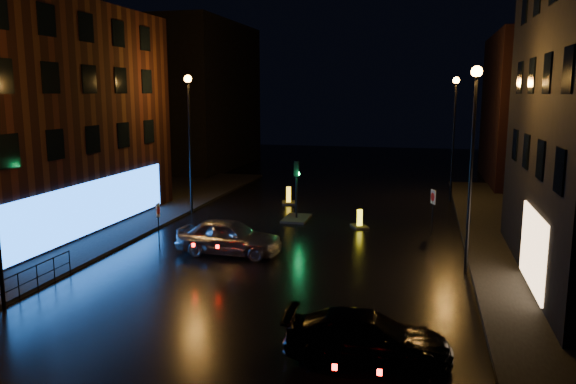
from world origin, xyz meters
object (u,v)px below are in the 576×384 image
object	(u,v)px
bollard_far	(289,200)
road_sign_right	(433,201)
dark_sedan	(367,337)
bollard_near	(360,223)
traffic_signal	(296,211)
silver_hatchback	(229,237)
road_sign_left	(158,214)

from	to	relation	value
bollard_far	road_sign_right	world-z (taller)	road_sign_right
dark_sedan	bollard_near	world-z (taller)	dark_sedan
traffic_signal	silver_hatchback	bearing A→B (deg)	-100.30
traffic_signal	bollard_near	distance (m)	3.99
traffic_signal	road_sign_left	world-z (taller)	traffic_signal
bollard_far	road_sign_left	world-z (taller)	road_sign_left
bollard_near	road_sign_left	world-z (taller)	road_sign_left
silver_hatchback	dark_sedan	size ratio (longest dim) A/B	1.04
bollard_far	road_sign_left	xyz separation A→B (m)	(-3.72, -11.54, 1.29)
bollard_far	dark_sedan	bearing A→B (deg)	-85.14
bollard_near	silver_hatchback	bearing A→B (deg)	-152.95
bollard_far	road_sign_left	bearing A→B (deg)	-122.25
traffic_signal	road_sign_left	size ratio (longest dim) A/B	1.68
bollard_near	dark_sedan	bearing A→B (deg)	-107.44
silver_hatchback	bollard_near	size ratio (longest dim) A/B	3.55
dark_sedan	silver_hatchback	bearing A→B (deg)	35.79
bollard_far	bollard_near	bearing A→B (deg)	-60.46
traffic_signal	road_sign_right	size ratio (longest dim) A/B	1.51
traffic_signal	road_sign_right	world-z (taller)	traffic_signal
dark_sedan	road_sign_left	distance (m)	14.77
dark_sedan	bollard_near	bearing A→B (deg)	4.17
silver_hatchback	road_sign_right	size ratio (longest dim) A/B	2.11
silver_hatchback	bollard_near	bearing A→B (deg)	-36.43
traffic_signal	road_sign_right	xyz separation A→B (m)	(7.70, -1.25, 1.21)
silver_hatchback	bollard_near	xyz separation A→B (m)	(5.23, 6.65, -0.60)
road_sign_right	traffic_signal	bearing A→B (deg)	-31.14
traffic_signal	dark_sedan	distance (m)	17.67
bollard_near	road_sign_right	distance (m)	4.15
silver_hatchback	dark_sedan	distance (m)	11.51
traffic_signal	dark_sedan	world-z (taller)	traffic_signal
dark_sedan	bollard_far	bearing A→B (deg)	16.10
bollard_near	road_sign_right	xyz separation A→B (m)	(3.87, -0.17, 1.50)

